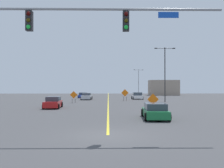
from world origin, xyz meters
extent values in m
plane|color=#444447|center=(0.00, 0.00, 0.00)|extent=(169.21, 169.21, 0.00)
cube|color=yellow|center=(0.00, 47.00, 0.00)|extent=(0.16, 94.01, 0.01)
cylinder|color=gray|center=(-1.61, 0.00, 6.70)|extent=(15.40, 0.14, 0.14)
cube|color=black|center=(-4.18, 0.00, 6.06)|extent=(0.34, 0.32, 1.05)
sphere|color=#3A0503|center=(-4.18, -0.17, 6.41)|extent=(0.22, 0.22, 0.22)
sphere|color=#3C3106|center=(-4.18, -0.17, 6.06)|extent=(0.22, 0.22, 0.22)
sphere|color=green|center=(-4.18, -0.17, 5.71)|extent=(0.22, 0.22, 0.22)
cube|color=black|center=(0.96, 0.00, 6.06)|extent=(0.34, 0.32, 1.05)
sphere|color=#3A0503|center=(0.96, -0.17, 6.41)|extent=(0.22, 0.22, 0.22)
sphere|color=#3C3106|center=(0.96, -0.17, 6.06)|extent=(0.22, 0.22, 0.22)
sphere|color=green|center=(0.96, -0.17, 5.71)|extent=(0.22, 0.22, 0.22)
cube|color=#1447B7|center=(3.24, 0.00, 6.41)|extent=(1.10, 0.03, 0.32)
cylinder|color=gray|center=(9.25, 63.52, 3.97)|extent=(0.16, 0.16, 7.93)
cylinder|color=gray|center=(8.63, 63.52, 7.78)|extent=(1.24, 0.08, 0.08)
cube|color=#262628|center=(8.02, 63.52, 7.78)|extent=(0.44, 0.24, 0.14)
cylinder|color=gray|center=(9.87, 63.52, 7.78)|extent=(1.24, 0.08, 0.08)
cube|color=#262628|center=(10.49, 63.52, 7.78)|extent=(0.44, 0.24, 0.14)
cylinder|color=black|center=(9.57, 28.92, 4.61)|extent=(0.16, 0.16, 9.23)
cylinder|color=black|center=(8.80, 28.92, 9.08)|extent=(1.53, 0.08, 0.08)
cube|color=#262628|center=(8.04, 28.92, 9.08)|extent=(0.44, 0.24, 0.14)
cylinder|color=black|center=(10.33, 28.92, 9.08)|extent=(1.53, 0.08, 0.08)
cube|color=#262628|center=(11.10, 28.92, 9.08)|extent=(0.44, 0.24, 0.14)
cube|color=orange|center=(-5.52, 26.97, 1.30)|extent=(1.20, 0.14, 1.20)
cylinder|color=black|center=(-5.76, 26.96, 0.34)|extent=(0.05, 0.05, 0.68)
cylinder|color=black|center=(-5.29, 26.99, 0.34)|extent=(0.05, 0.05, 0.68)
cube|color=orange|center=(3.12, 33.54, 1.46)|extent=(1.38, 0.20, 1.38)
cylinder|color=black|center=(2.85, 33.57, 0.37)|extent=(0.05, 0.05, 0.75)
cylinder|color=black|center=(3.38, 33.51, 0.37)|extent=(0.05, 0.05, 0.75)
cube|color=orange|center=(4.74, 13.11, 1.25)|extent=(1.23, 0.17, 1.24)
cylinder|color=black|center=(4.50, 13.08, 0.31)|extent=(0.05, 0.05, 0.61)
cylinder|color=black|center=(4.97, 13.13, 0.31)|extent=(0.05, 0.05, 0.61)
cube|color=#196B38|center=(3.78, 6.92, 0.45)|extent=(1.96, 4.57, 0.59)
cube|color=#333D47|center=(3.77, 6.69, 1.00)|extent=(1.69, 2.68, 0.52)
cylinder|color=black|center=(4.73, 8.44, 0.32)|extent=(0.25, 0.65, 0.64)
cylinder|color=black|center=(3.00, 8.53, 0.32)|extent=(0.25, 0.65, 0.64)
cylinder|color=black|center=(4.56, 5.30, 0.32)|extent=(0.25, 0.65, 0.64)
cylinder|color=black|center=(2.84, 5.40, 0.32)|extent=(0.25, 0.65, 0.64)
cube|color=red|center=(-6.64, 17.07, 0.50)|extent=(1.93, 4.28, 0.69)
cube|color=#333D47|center=(-6.65, 17.28, 1.12)|extent=(1.64, 2.13, 0.54)
cylinder|color=black|center=(-7.41, 15.55, 0.32)|extent=(0.25, 0.65, 0.64)
cylinder|color=black|center=(-5.71, 15.64, 0.32)|extent=(0.25, 0.65, 0.64)
cylinder|color=black|center=(-7.57, 18.49, 0.32)|extent=(0.25, 0.65, 0.64)
cylinder|color=black|center=(-5.86, 18.58, 0.32)|extent=(0.25, 0.65, 0.64)
cube|color=white|center=(6.07, 39.29, 0.48)|extent=(2.01, 3.99, 0.63)
cube|color=#333D47|center=(6.07, 39.09, 1.11)|extent=(1.78, 2.07, 0.64)
cylinder|color=black|center=(7.00, 40.69, 0.32)|extent=(0.23, 0.64, 0.64)
cylinder|color=black|center=(5.07, 40.65, 0.32)|extent=(0.23, 0.64, 0.64)
cylinder|color=black|center=(7.06, 37.92, 0.32)|extent=(0.23, 0.64, 0.64)
cylinder|color=black|center=(5.13, 37.89, 0.32)|extent=(0.23, 0.64, 0.64)
cube|color=#1E389E|center=(-5.89, 45.79, 0.44)|extent=(1.92, 4.27, 0.56)
cube|color=#333D47|center=(-5.89, 46.00, 0.99)|extent=(1.73, 2.45, 0.54)
cylinder|color=black|center=(-6.85, 44.30, 0.32)|extent=(0.22, 0.64, 0.64)
cylinder|color=black|center=(-4.94, 44.29, 0.32)|extent=(0.22, 0.64, 0.64)
cylinder|color=black|center=(-6.84, 47.28, 0.32)|extent=(0.22, 0.64, 0.64)
cylinder|color=black|center=(-4.93, 47.28, 0.32)|extent=(0.22, 0.64, 0.64)
cube|color=#B7BABF|center=(-4.33, 37.30, 0.51)|extent=(1.88, 4.40, 0.71)
cube|color=#333D47|center=(-4.33, 37.52, 1.10)|extent=(1.68, 2.27, 0.46)
cylinder|color=black|center=(-5.27, 35.77, 0.32)|extent=(0.23, 0.64, 0.64)
cylinder|color=black|center=(-3.42, 35.76, 0.32)|extent=(0.23, 0.64, 0.64)
cylinder|color=black|center=(-5.24, 38.85, 0.32)|extent=(0.23, 0.64, 0.64)
cylinder|color=black|center=(-3.40, 38.83, 0.32)|extent=(0.23, 0.64, 0.64)
cube|color=gray|center=(17.09, 64.36, 2.33)|extent=(8.71, 5.83, 4.65)
camera|label=1|loc=(0.02, -13.39, 2.56)|focal=40.46mm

